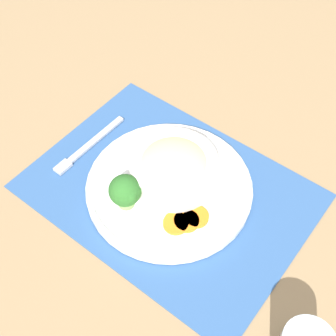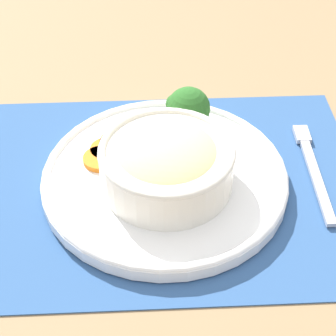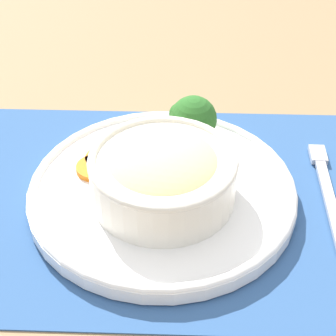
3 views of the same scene
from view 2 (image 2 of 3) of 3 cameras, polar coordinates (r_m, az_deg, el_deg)
name	(u,v)px [view 2 (image 2 of 3)]	position (r m, az deg, el deg)	size (l,w,h in m)	color
ground_plane	(165,185)	(0.71, -0.32, -1.78)	(4.00, 4.00, 0.00)	#8C704C
placemat	(165,184)	(0.70, -0.32, -1.66)	(0.54, 0.42, 0.00)	#2D5184
plate	(165,177)	(0.70, -0.33, -0.88)	(0.30, 0.30, 0.02)	white
bowl	(166,162)	(0.66, -0.25, 0.59)	(0.16, 0.16, 0.07)	silver
broccoli_floret	(188,110)	(0.73, 2.04, 5.96)	(0.06, 0.06, 0.07)	#759E51
carrot_slice_near	(117,142)	(0.74, -5.23, 2.62)	(0.04, 0.04, 0.01)	orange
carrot_slice_middle	(107,150)	(0.72, -6.17, 1.83)	(0.04, 0.04, 0.01)	orange
carrot_slice_far	(101,159)	(0.71, -6.87, 0.91)	(0.04, 0.04, 0.01)	orange
fork	(311,162)	(0.75, 14.32, 0.62)	(0.04, 0.18, 0.01)	#B7B7BC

